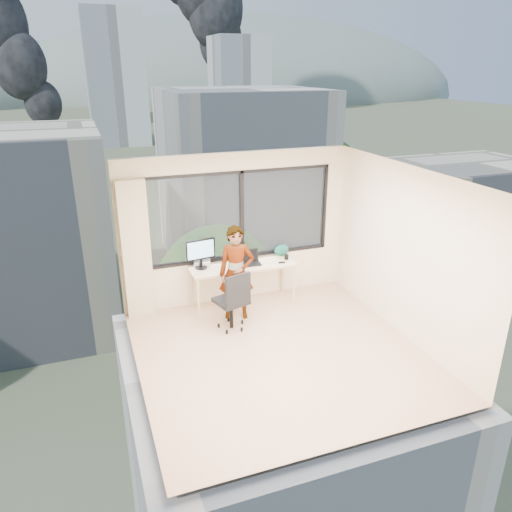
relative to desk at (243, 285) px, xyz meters
name	(u,v)px	position (x,y,z in m)	size (l,w,h in m)	color
floor	(279,353)	(0.00, -1.66, -0.38)	(4.00, 4.00, 0.01)	#E0B391
ceiling	(283,176)	(0.00, -1.66, 2.23)	(4.00, 4.00, 0.01)	white
wall_front	(358,345)	(0.00, -3.66, 0.93)	(4.00, 0.01, 2.60)	beige
wall_left	(131,293)	(-2.00, -1.66, 0.93)	(0.01, 4.00, 2.60)	beige
wall_right	(405,253)	(2.00, -1.66, 0.93)	(0.01, 4.00, 2.60)	beige
window_wall	(239,215)	(0.05, 0.34, 1.15)	(3.30, 0.16, 1.55)	black
curtain	(136,251)	(-1.72, 0.22, 0.77)	(0.45, 0.14, 2.30)	beige
desk	(243,285)	(0.00, 0.00, 0.00)	(1.80, 0.60, 0.75)	#CFAE8A
chair	(231,299)	(-0.44, -0.71, 0.13)	(0.51, 0.51, 1.01)	black
person	(236,273)	(-0.23, -0.38, 0.41)	(0.57, 0.37, 1.57)	#2D2D33
monitor	(200,254)	(-0.70, 0.10, 0.63)	(0.51, 0.11, 0.51)	black
game_console	(202,262)	(-0.64, 0.26, 0.41)	(0.27, 0.23, 0.07)	white
laptop	(251,258)	(0.13, -0.03, 0.48)	(0.33, 0.35, 0.21)	black
cellphone	(282,262)	(0.66, -0.15, 0.38)	(0.12, 0.05, 0.01)	black
pen_cup	(286,257)	(0.80, -0.02, 0.42)	(0.07, 0.07, 0.09)	black
handbag	(281,250)	(0.78, 0.18, 0.48)	(0.27, 0.14, 0.21)	#0B473E
exterior_ground	(88,145)	(0.00, 118.34, -14.38)	(400.00, 400.00, 0.04)	#515B3D
near_bldg_b	(242,177)	(12.00, 36.34, -6.38)	(14.00, 13.00, 16.00)	silver
near_bldg_c	(464,217)	(30.00, 26.34, -9.38)	(12.00, 10.00, 10.00)	beige
far_tower_b	(115,79)	(8.00, 118.34, 0.62)	(13.00, 13.00, 30.00)	silver
far_tower_c	(239,83)	(45.00, 138.34, -1.38)	(15.00, 15.00, 26.00)	silver
hill_b	(234,94)	(100.00, 318.34, -14.38)	(300.00, 220.00, 96.00)	slate
tree_b	(220,319)	(4.00, 16.34, -9.88)	(7.60, 7.60, 9.00)	#20521B
tree_c	(325,194)	(22.00, 38.34, -9.38)	(8.40, 8.40, 10.00)	#20521B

